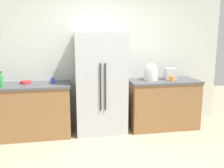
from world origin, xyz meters
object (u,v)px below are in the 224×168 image
toaster (170,74)px  cup_a (53,81)px  rice_cooker (151,72)px  bottle_a (1,81)px  cup_b (172,79)px  bowl_a (26,82)px  refrigerator (100,84)px

toaster → cup_a: (-2.17, -0.03, -0.06)m
rice_cooker → bottle_a: rice_cooker is taller
rice_cooker → bottle_a: bearing=-176.5°
cup_a → toaster: bearing=0.8°
cup_b → bowl_a: (-2.59, 0.23, -0.02)m
rice_cooker → cup_a: (-1.78, -0.02, -0.10)m
cup_a → bowl_a: bearing=170.5°
refrigerator → rice_cooker: bearing=2.0°
bottle_a → cup_b: 2.93m
rice_cooker → bowl_a: rice_cooker is taller
cup_b → bowl_a: cup_b is taller
refrigerator → rice_cooker: 0.97m
rice_cooker → bowl_a: (-2.25, 0.06, -0.12)m
rice_cooker → cup_b: bearing=-27.2°
toaster → bowl_a: (-2.64, 0.05, -0.08)m
refrigerator → bowl_a: 1.30m
refrigerator → cup_a: refrigerator is taller
bottle_a → bowl_a: bearing=32.7°
toaster → bowl_a: bearing=178.9°
cup_b → bottle_a: bearing=179.7°
bottle_a → refrigerator: bearing=4.5°
refrigerator → rice_cooker: (0.96, 0.03, 0.18)m
rice_cooker → cup_a: bearing=-179.4°
refrigerator → bottle_a: bearing=-175.5°
cup_b → bowl_a: 2.60m
cup_a → bowl_a: 0.47m
cup_b → toaster: bearing=75.8°
cup_a → cup_b: cup_a is taller
cup_a → cup_b: 2.13m
toaster → bottle_a: bearing=-176.7°
cup_a → rice_cooker: bearing=0.6°
toaster → cup_a: 2.17m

